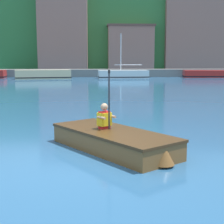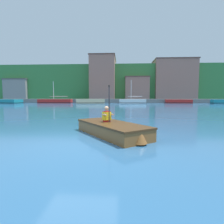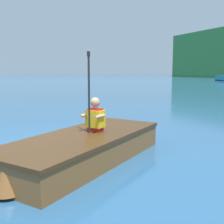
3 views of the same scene
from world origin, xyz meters
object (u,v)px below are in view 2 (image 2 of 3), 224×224
Objects in this scene: moored_boat_dock_center_near at (55,101)px; moored_boat_dock_west_end at (90,101)px; moored_boat_dock_east_inner at (223,102)px; rowboat_foreground at (112,128)px; moored_boat_dock_center_far at (132,101)px; moored_boat_dock_east_end at (5,101)px; person_paddler at (107,115)px; moored_boat_dock_west_inner at (178,102)px.

moored_boat_dock_west_end is at bearing -11.97° from moored_boat_dock_center_near.
rowboat_foreground is at bearing -124.49° from moored_boat_dock_east_inner.
moored_boat_dock_center_far is 0.73× the size of moored_boat_dock_east_end.
moored_boat_dock_east_end is (-45.21, -0.61, -0.00)m from moored_boat_dock_east_inner.
moored_boat_dock_east_end is at bearing -179.23° from moored_boat_dock_west_end.
moored_boat_dock_west_end is 4.47× the size of person_paddler.
person_paddler is at bearing -125.03° from moored_boat_dock_east_inner.
moored_boat_dock_east_end is at bearing -177.70° from moored_boat_dock_center_far.
moored_boat_dock_west_end is 8.78m from moored_boat_dock_center_far.
moored_boat_dock_west_end is 26.92m from moored_boat_dock_east_inner.
person_paddler is at bearing -65.85° from moored_boat_dock_center_near.
moored_boat_dock_center_near reaches higher than person_paddler.
moored_boat_dock_east_end is (-18.30, -0.24, -0.05)m from moored_boat_dock_west_end.
moored_boat_dock_west_inner is 4.11× the size of person_paddler.
person_paddler is at bearing -78.70° from moored_boat_dock_west_end.
moored_boat_dock_east_end is at bearing -179.23° from moored_boat_dock_east_inner.
moored_boat_dock_center_near is 2.16× the size of rowboat_foreground.
moored_boat_dock_east_inner reaches higher than moored_boat_dock_west_inner.
moored_boat_dock_center_near reaches higher than rowboat_foreground.
person_paddler is (-12.77, -31.76, 0.34)m from moored_boat_dock_west_inner.
rowboat_foreground is at bearing -94.86° from moored_boat_dock_center_far.
rowboat_foreground is (6.13, -29.89, -0.20)m from moored_boat_dock_west_end.
moored_boat_dock_east_inner is 3.43× the size of person_paddler.
rowboat_foreground is (24.43, -29.65, -0.15)m from moored_boat_dock_east_end.
person_paddler reaches higher than moored_boat_dock_west_inner.
moored_boat_dock_center_far is at bearing -2.99° from moored_boat_dock_center_near.
rowboat_foreground is at bearing -78.41° from moored_boat_dock_west_end.
moored_boat_dock_center_near is (-8.13, 1.72, -0.03)m from moored_boat_dock_west_end.
moored_boat_dock_east_inner is at bearing 0.77° from moored_boat_dock_east_end.
moored_boat_dock_center_near is (-26.81, -0.44, 0.04)m from moored_boat_dock_west_inner.
moored_boat_dock_east_inner is (35.05, -1.36, -0.02)m from moored_boat_dock_center_near.
moored_boat_dock_west_inner is 34.42m from rowboat_foreground.
moored_boat_dock_west_inner is at bearing 7.55° from moored_boat_dock_center_far.
rowboat_foreground is at bearing -111.39° from moored_boat_dock_west_inner.
moored_boat_dock_center_far is at bearing 84.70° from person_paddler.
moored_boat_dock_east_inner is at bearing -2.23° from moored_boat_dock_center_near.
moored_boat_dock_center_far is at bearing 5.50° from moored_boat_dock_west_end.
moored_boat_dock_center_far is 27.06m from moored_boat_dock_east_end.
moored_boat_dock_center_far reaches higher than rowboat_foreground.
moored_boat_dock_west_inner is (18.68, 2.16, -0.07)m from moored_boat_dock_west_end.
moored_boat_dock_center_near is at bearing 114.28° from rowboat_foreground.
moored_boat_dock_center_far reaches higher than moored_boat_dock_west_end.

